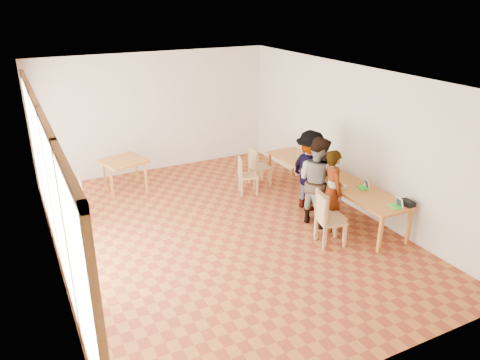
% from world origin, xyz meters
% --- Properties ---
extents(ground, '(8.00, 8.00, 0.00)m').
position_xyz_m(ground, '(0.00, 0.00, 0.00)').
color(ground, '#9E5426').
rests_on(ground, ground).
extents(wall_back, '(6.00, 0.10, 3.00)m').
position_xyz_m(wall_back, '(0.00, 4.00, 1.50)').
color(wall_back, beige).
rests_on(wall_back, ground).
extents(wall_front, '(6.00, 0.10, 3.00)m').
position_xyz_m(wall_front, '(0.00, -4.00, 1.50)').
color(wall_front, beige).
rests_on(wall_front, ground).
extents(wall_right, '(0.10, 8.00, 3.00)m').
position_xyz_m(wall_right, '(3.00, 0.00, 1.50)').
color(wall_right, beige).
rests_on(wall_right, ground).
extents(window_wall, '(0.10, 8.00, 3.00)m').
position_xyz_m(window_wall, '(-2.96, 0.00, 1.50)').
color(window_wall, white).
rests_on(window_wall, ground).
extents(ceiling, '(6.00, 8.00, 0.04)m').
position_xyz_m(ceiling, '(0.00, 0.00, 3.02)').
color(ceiling, white).
rests_on(ceiling, wall_back).
extents(communal_table, '(0.80, 4.00, 0.75)m').
position_xyz_m(communal_table, '(2.50, -0.01, 0.70)').
color(communal_table, '#C8712C').
rests_on(communal_table, ground).
extents(side_table, '(0.90, 0.90, 0.75)m').
position_xyz_m(side_table, '(-1.16, 2.92, 0.67)').
color(side_table, '#C8712C').
rests_on(side_table, ground).
extents(chair_near, '(0.56, 0.56, 0.53)m').
position_xyz_m(chair_near, '(1.47, -1.27, 0.61)').
color(chair_near, tan).
rests_on(chair_near, ground).
extents(chair_mid, '(0.52, 0.52, 0.52)m').
position_xyz_m(chair_mid, '(1.57, -1.13, 0.60)').
color(chair_mid, tan).
rests_on(chair_mid, ground).
extents(chair_far, '(0.53, 0.53, 0.48)m').
position_xyz_m(chair_far, '(1.23, 1.50, 0.55)').
color(chair_far, tan).
rests_on(chair_far, ground).
extents(chair_empty, '(0.44, 0.44, 0.49)m').
position_xyz_m(chair_empty, '(1.73, 1.82, 0.57)').
color(chair_empty, tan).
rests_on(chair_empty, ground).
extents(chair_spare, '(0.47, 0.47, 0.49)m').
position_xyz_m(chair_spare, '(-2.40, 1.78, 0.57)').
color(chair_spare, tan).
rests_on(chair_spare, ground).
extents(person_near, '(0.50, 0.66, 1.62)m').
position_xyz_m(person_near, '(1.95, -0.80, 0.81)').
color(person_near, gray).
rests_on(person_near, ground).
extents(person_mid, '(0.87, 1.01, 1.79)m').
position_xyz_m(person_mid, '(1.86, -0.42, 0.89)').
color(person_mid, gray).
rests_on(person_mid, ground).
extents(person_far, '(0.66, 1.12, 1.73)m').
position_xyz_m(person_far, '(2.09, 0.16, 0.86)').
color(person_far, gray).
rests_on(person_far, ground).
extents(laptop_near, '(0.22, 0.24, 0.18)m').
position_xyz_m(laptop_near, '(2.61, -1.82, 0.80)').
color(laptop_near, green).
rests_on(laptop_near, communal_table).
extents(laptop_mid, '(0.25, 0.26, 0.19)m').
position_xyz_m(laptop_mid, '(2.67, -0.88, 0.80)').
color(laptop_mid, green).
rests_on(laptop_mid, communal_table).
extents(laptop_far, '(0.24, 0.26, 0.19)m').
position_xyz_m(laptop_far, '(2.62, 1.20, 0.80)').
color(laptop_far, green).
rests_on(laptop_far, communal_table).
extents(yellow_mug, '(0.15, 0.15, 0.10)m').
position_xyz_m(yellow_mug, '(2.43, -0.05, 0.80)').
color(yellow_mug, '#C1C513').
rests_on(yellow_mug, communal_table).
extents(green_bottle, '(0.07, 0.07, 0.28)m').
position_xyz_m(green_bottle, '(2.57, 0.42, 0.89)').
color(green_bottle, '#156521').
rests_on(green_bottle, communal_table).
extents(clear_glass, '(0.07, 0.07, 0.09)m').
position_xyz_m(clear_glass, '(2.74, -0.84, 0.80)').
color(clear_glass, silver).
rests_on(clear_glass, communal_table).
extents(condiment_cup, '(0.08, 0.08, 0.06)m').
position_xyz_m(condiment_cup, '(2.32, -0.71, 0.78)').
color(condiment_cup, white).
rests_on(condiment_cup, communal_table).
extents(pink_phone, '(0.05, 0.10, 0.01)m').
position_xyz_m(pink_phone, '(2.34, 0.80, 0.76)').
color(pink_phone, '#C7475B').
rests_on(pink_phone, communal_table).
extents(black_pouch, '(0.16, 0.26, 0.09)m').
position_xyz_m(black_pouch, '(2.83, -1.85, 0.80)').
color(black_pouch, black).
rests_on(black_pouch, communal_table).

